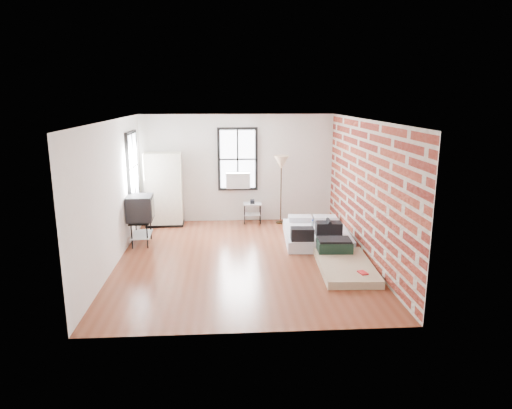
{
  "coord_description": "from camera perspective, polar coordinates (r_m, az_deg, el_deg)",
  "views": [
    {
      "loc": [
        -0.3,
        -8.82,
        3.25
      ],
      "look_at": [
        0.3,
        0.3,
        1.07
      ],
      "focal_mm": 32.0,
      "sensor_mm": 36.0,
      "label": 1
    }
  ],
  "objects": [
    {
      "name": "tv_stand",
      "position": [
        10.42,
        -14.25,
        -0.59
      ],
      "size": [
        0.58,
        0.81,
        1.11
      ],
      "rotation": [
        0.0,
        0.0,
        0.05
      ],
      "color": "black",
      "rests_on": "ground"
    },
    {
      "name": "ground",
      "position": [
        9.4,
        -1.72,
        -6.8
      ],
      "size": [
        6.0,
        6.0,
        0.0
      ],
      "primitive_type": "plane",
      "color": "brown",
      "rests_on": "ground"
    },
    {
      "name": "wardrobe",
      "position": [
        11.81,
        -11.45,
        1.82
      ],
      "size": [
        0.96,
        0.56,
        1.87
      ],
      "rotation": [
        0.0,
        0.0,
        0.02
      ],
      "color": "black",
      "rests_on": "ground"
    },
    {
      "name": "side_table",
      "position": [
        11.9,
        -0.46,
        -0.37
      ],
      "size": [
        0.48,
        0.39,
        0.62
      ],
      "rotation": [
        0.0,
        0.0,
        -0.03
      ],
      "color": "black",
      "rests_on": "ground"
    },
    {
      "name": "mattress_bare",
      "position": [
        9.09,
        10.78,
        -6.94
      ],
      "size": [
        1.08,
        1.92,
        0.4
      ],
      "rotation": [
        0.0,
        0.0,
        -0.05
      ],
      "color": "tan",
      "rests_on": "ground"
    },
    {
      "name": "floor_lamp",
      "position": [
        11.68,
        3.18,
        4.89
      ],
      "size": [
        0.38,
        0.38,
        1.77
      ],
      "color": "#2E220F",
      "rests_on": "ground"
    },
    {
      "name": "room_shell",
      "position": [
        9.32,
        -0.46,
        4.08
      ],
      "size": [
        5.02,
        6.02,
        2.8
      ],
      "color": "silver",
      "rests_on": "ground"
    },
    {
      "name": "mattress_main",
      "position": [
        10.59,
        7.54,
        -3.61
      ],
      "size": [
        1.55,
        2.02,
        0.62
      ],
      "rotation": [
        0.0,
        0.0,
        -0.06
      ],
      "color": "white",
      "rests_on": "ground"
    }
  ]
}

